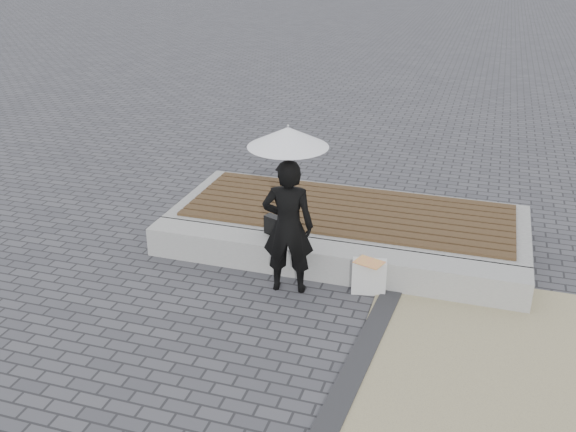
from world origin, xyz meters
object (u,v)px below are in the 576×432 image
object	(u,v)px
woman	(288,227)
handbag	(277,226)
parasol	(288,137)
canvas_tote	(369,277)
seating_ledge	(328,261)

from	to	relation	value
woman	handbag	bearing A→B (deg)	-70.94
parasol	handbag	world-z (taller)	parasol
woman	parasol	xyz separation A→B (m)	(0.00, 0.00, 1.12)
woman	handbag	size ratio (longest dim) A/B	4.68
parasol	canvas_tote	world-z (taller)	parasol
handbag	woman	bearing A→B (deg)	-38.88
parasol	woman	bearing A→B (deg)	0.00
seating_ledge	handbag	xyz separation A→B (m)	(-0.73, 0.14, 0.33)
seating_ledge	woman	world-z (taller)	woman
parasol	canvas_tote	distance (m)	2.03
seating_ledge	parasol	bearing A→B (deg)	-127.89
seating_ledge	parasol	world-z (taller)	parasol
seating_ledge	handbag	world-z (taller)	handbag
woman	canvas_tote	size ratio (longest dim) A/B	3.91
canvas_tote	seating_ledge	bearing A→B (deg)	145.12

